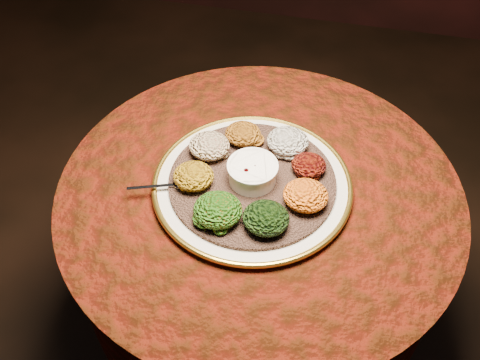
# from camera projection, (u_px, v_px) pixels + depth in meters

# --- Properties ---
(table) EXTENTS (0.96, 0.96, 0.73)m
(table) POSITION_uv_depth(u_px,v_px,m) (258.00, 233.00, 1.40)
(table) COLOR black
(table) RESTS_ON ground
(platter) EXTENTS (0.53, 0.53, 0.02)m
(platter) POSITION_uv_depth(u_px,v_px,m) (252.00, 184.00, 1.25)
(platter) COLOR silver
(platter) RESTS_ON table
(injera) EXTENTS (0.44, 0.44, 0.01)m
(injera) POSITION_uv_depth(u_px,v_px,m) (252.00, 181.00, 1.24)
(injera) COLOR brown
(injera) RESTS_ON platter
(stew_bowl) EXTENTS (0.12, 0.12, 0.05)m
(stew_bowl) POSITION_uv_depth(u_px,v_px,m) (253.00, 171.00, 1.22)
(stew_bowl) COLOR white
(stew_bowl) RESTS_ON injera
(spoon) EXTENTS (0.14, 0.06, 0.01)m
(spoon) POSITION_uv_depth(u_px,v_px,m) (176.00, 184.00, 1.22)
(spoon) COLOR silver
(spoon) RESTS_ON injera
(portion_ayib) EXTENTS (0.10, 0.10, 0.05)m
(portion_ayib) POSITION_uv_depth(u_px,v_px,m) (288.00, 141.00, 1.29)
(portion_ayib) COLOR silver
(portion_ayib) RESTS_ON injera
(portion_kitfo) EXTENTS (0.08, 0.08, 0.04)m
(portion_kitfo) POSITION_uv_depth(u_px,v_px,m) (309.00, 165.00, 1.24)
(portion_kitfo) COLOR black
(portion_kitfo) RESTS_ON injera
(portion_tikil) EXTENTS (0.10, 0.10, 0.05)m
(portion_tikil) POSITION_uv_depth(u_px,v_px,m) (306.00, 195.00, 1.18)
(portion_tikil) COLOR #B17F0E
(portion_tikil) RESTS_ON injera
(portion_gomen) EXTENTS (0.10, 0.10, 0.05)m
(portion_gomen) POSITION_uv_depth(u_px,v_px,m) (266.00, 218.00, 1.13)
(portion_gomen) COLOR black
(portion_gomen) RESTS_ON injera
(portion_mixveg) EXTENTS (0.11, 0.10, 0.05)m
(portion_mixveg) POSITION_uv_depth(u_px,v_px,m) (218.00, 210.00, 1.15)
(portion_mixveg) COLOR #A1390A
(portion_mixveg) RESTS_ON injera
(portion_kik) EXTENTS (0.09, 0.09, 0.05)m
(portion_kik) POSITION_uv_depth(u_px,v_px,m) (194.00, 176.00, 1.22)
(portion_kik) COLOR #B3860F
(portion_kik) RESTS_ON injera
(portion_timatim) EXTENTS (0.10, 0.09, 0.05)m
(portion_timatim) POSITION_uv_depth(u_px,v_px,m) (209.00, 146.00, 1.28)
(portion_timatim) COLOR maroon
(portion_timatim) RESTS_ON injera
(portion_shiro) EXTENTS (0.09, 0.08, 0.04)m
(portion_shiro) POSITION_uv_depth(u_px,v_px,m) (243.00, 134.00, 1.31)
(portion_shiro) COLOR #8E5211
(portion_shiro) RESTS_ON injera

